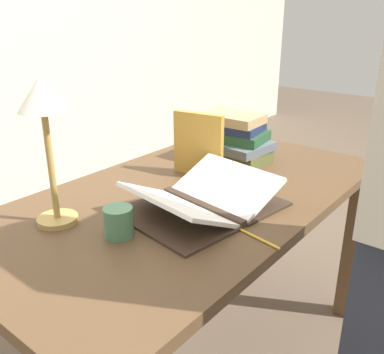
# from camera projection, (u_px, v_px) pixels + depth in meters

# --- Properties ---
(reading_desk) EXTENTS (1.43, 0.79, 0.73)m
(reading_desk) POSITION_uv_depth(u_px,v_px,m) (190.00, 217.00, 1.44)
(reading_desk) COLOR brown
(reading_desk) RESTS_ON ground_plane
(open_book) EXTENTS (0.49, 0.40, 0.10)m
(open_book) POSITION_uv_depth(u_px,v_px,m) (202.00, 201.00, 1.28)
(open_book) COLOR #38281E
(open_book) RESTS_ON reading_desk
(book_stack_tall) EXTENTS (0.22, 0.32, 0.19)m
(book_stack_tall) POSITION_uv_depth(u_px,v_px,m) (231.00, 139.00, 1.69)
(book_stack_tall) COLOR brown
(book_stack_tall) RESTS_ON reading_desk
(book_standing_upright) EXTENTS (0.06, 0.19, 0.23)m
(book_standing_upright) POSITION_uv_depth(u_px,v_px,m) (198.00, 144.00, 1.53)
(book_standing_upright) COLOR #BC8933
(book_standing_upright) RESTS_ON reading_desk
(reading_lamp) EXTENTS (0.13, 0.13, 0.41)m
(reading_lamp) POSITION_uv_depth(u_px,v_px,m) (44.00, 114.00, 1.10)
(reading_lamp) COLOR tan
(reading_lamp) RESTS_ON reading_desk
(coffee_mug) EXTENTS (0.08, 0.10, 0.08)m
(coffee_mug) POSITION_uv_depth(u_px,v_px,m) (118.00, 222.00, 1.13)
(coffee_mug) COLOR #4C7F5B
(coffee_mug) RESTS_ON reading_desk
(pencil) EXTENTS (0.03, 0.14, 0.01)m
(pencil) POSITION_uv_depth(u_px,v_px,m) (258.00, 238.00, 1.12)
(pencil) COLOR gold
(pencil) RESTS_ON reading_desk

